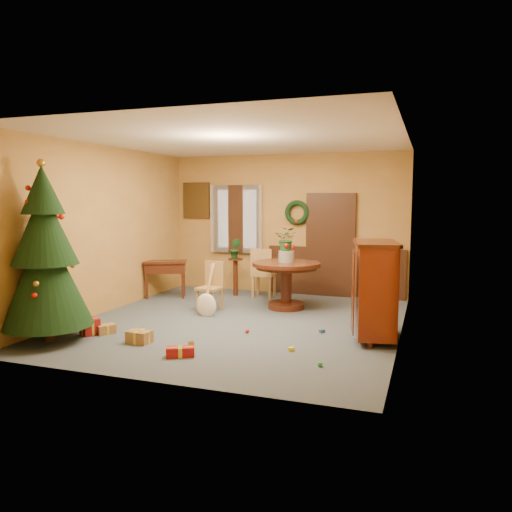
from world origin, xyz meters
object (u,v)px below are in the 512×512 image
at_px(christmas_tree, 45,256).
at_px(sideboard, 375,287).
at_px(dining_table, 286,276).
at_px(writing_desk, 165,270).
at_px(chair_near, 211,284).

relative_size(christmas_tree, sideboard, 1.81).
xyz_separation_m(dining_table, christmas_tree, (-2.56, -3.11, 0.60)).
height_order(dining_table, writing_desk, dining_table).
bearing_deg(chair_near, dining_table, 25.74).
xyz_separation_m(chair_near, christmas_tree, (-1.35, -2.52, 0.72)).
bearing_deg(dining_table, sideboard, -41.36).
relative_size(christmas_tree, writing_desk, 2.70).
bearing_deg(writing_desk, chair_near, -29.51).
xyz_separation_m(chair_near, writing_desk, (-1.36, 0.77, 0.09)).
distance_m(dining_table, christmas_tree, 4.08).
xyz_separation_m(chair_near, sideboard, (2.94, -0.93, 0.28)).
xyz_separation_m(dining_table, chair_near, (-1.22, -0.59, -0.12)).
distance_m(christmas_tree, sideboard, 4.59).
bearing_deg(christmas_tree, writing_desk, 90.29).
bearing_deg(sideboard, chair_near, 162.47).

